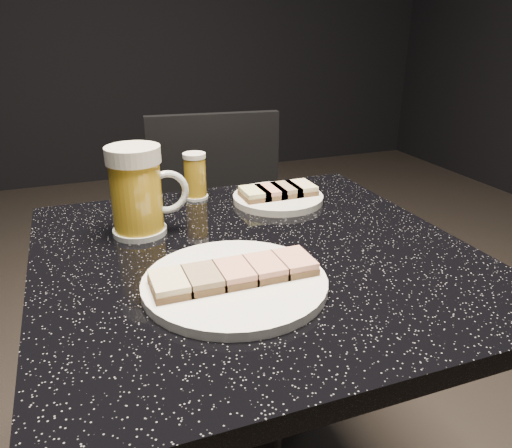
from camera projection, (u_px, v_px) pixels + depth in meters
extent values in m
cylinder|color=white|center=(235.00, 283.00, 0.71)|extent=(0.26, 0.26, 0.01)
cylinder|color=silver|center=(278.00, 198.00, 1.04)|extent=(0.19, 0.19, 0.01)
cylinder|color=black|center=(256.00, 428.00, 0.96)|extent=(0.10, 0.10, 0.69)
cube|color=black|center=(256.00, 260.00, 0.83)|extent=(0.70, 0.70, 0.03)
cylinder|color=silver|center=(140.00, 231.00, 0.89)|extent=(0.10, 0.10, 0.01)
cylinder|color=gold|center=(137.00, 196.00, 0.86)|extent=(0.09, 0.09, 0.12)
cylinder|color=silver|center=(133.00, 155.00, 0.84)|extent=(0.09, 0.09, 0.03)
torus|color=silver|center=(167.00, 192.00, 0.87)|extent=(0.08, 0.01, 0.08)
cylinder|color=silver|center=(196.00, 197.00, 1.06)|extent=(0.05, 0.05, 0.01)
cylinder|color=#B98D1E|center=(195.00, 177.00, 1.05)|extent=(0.05, 0.05, 0.08)
cylinder|color=silver|center=(194.00, 156.00, 1.03)|extent=(0.05, 0.05, 0.01)
cube|color=black|center=(227.00, 272.00, 1.39)|extent=(0.42, 0.42, 0.04)
cylinder|color=black|center=(180.00, 387.00, 1.30)|extent=(0.03, 0.03, 0.43)
cylinder|color=black|center=(298.00, 368.00, 1.37)|extent=(0.03, 0.03, 0.43)
cylinder|color=black|center=(170.00, 320.00, 1.59)|extent=(0.03, 0.03, 0.43)
cylinder|color=black|center=(268.00, 307.00, 1.66)|extent=(0.03, 0.03, 0.43)
cube|color=black|center=(215.00, 179.00, 1.46)|extent=(0.38, 0.07, 0.38)
cube|color=#4C3521|center=(170.00, 287.00, 0.67)|extent=(0.05, 0.07, 0.01)
cube|color=beige|center=(169.00, 281.00, 0.67)|extent=(0.05, 0.07, 0.01)
cube|color=#4C3521|center=(203.00, 281.00, 0.69)|extent=(0.05, 0.07, 0.01)
cube|color=#8C7251|center=(203.00, 275.00, 0.69)|extent=(0.05, 0.07, 0.01)
cube|color=#4C3521|center=(235.00, 276.00, 0.70)|extent=(0.05, 0.07, 0.01)
cube|color=tan|center=(234.00, 270.00, 0.70)|extent=(0.05, 0.07, 0.01)
cube|color=#4C3521|center=(265.00, 270.00, 0.72)|extent=(0.05, 0.07, 0.01)
cube|color=tan|center=(265.00, 264.00, 0.72)|extent=(0.05, 0.07, 0.01)
cube|color=#4C3521|center=(294.00, 265.00, 0.74)|extent=(0.05, 0.07, 0.01)
cube|color=tan|center=(294.00, 259.00, 0.73)|extent=(0.05, 0.07, 0.01)
cube|color=#4C3521|center=(254.00, 196.00, 1.02)|extent=(0.05, 0.07, 0.01)
cube|color=#D1D184|center=(254.00, 191.00, 1.02)|extent=(0.05, 0.07, 0.01)
cube|color=#4C3521|center=(270.00, 194.00, 1.03)|extent=(0.05, 0.07, 0.01)
cube|color=tan|center=(270.00, 189.00, 1.03)|extent=(0.05, 0.07, 0.01)
cube|color=#4C3521|center=(286.00, 192.00, 1.04)|extent=(0.05, 0.07, 0.01)
cube|color=#8C7251|center=(286.00, 187.00, 1.04)|extent=(0.05, 0.07, 0.01)
cube|color=#4C3521|center=(301.00, 190.00, 1.06)|extent=(0.05, 0.07, 0.01)
cube|color=beige|center=(301.00, 186.00, 1.05)|extent=(0.05, 0.07, 0.01)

